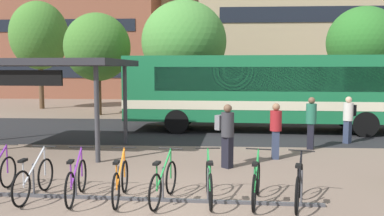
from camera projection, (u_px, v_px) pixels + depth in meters
name	position (u px, v px, depth m)	size (l,w,h in m)	color
ground	(158.00, 212.00, 7.12)	(200.00, 200.00, 0.00)	#7A6656
bus_lane_asphalt	(191.00, 130.00, 16.90)	(80.00, 7.20, 0.01)	#232326
city_bus	(265.00, 90.00, 16.55)	(12.13, 3.15, 3.20)	#196B3D
bike_rack	(141.00, 196.00, 7.77)	(7.20, 0.38, 0.70)	#47474C
parked_bicycle_silver_1	(34.00, 180.00, 7.89)	(0.52, 1.72, 0.99)	black
parked_bicycle_purple_2	(76.00, 181.00, 7.80)	(0.52, 1.72, 0.99)	black
parked_bicycle_orange_3	(121.00, 182.00, 7.74)	(0.52, 1.72, 0.99)	black
parked_bicycle_green_4	(164.00, 183.00, 7.66)	(0.52, 1.70, 0.99)	black
parked_bicycle_green_5	(209.00, 183.00, 7.69)	(0.52, 1.72, 0.99)	black
parked_bicycle_green_6	(256.00, 184.00, 7.61)	(0.52, 1.70, 0.99)	black
parked_bicycle_black_7	(299.00, 186.00, 7.46)	(0.65, 1.67, 0.99)	black
transit_shelter	(34.00, 65.00, 12.37)	(6.11, 3.92, 2.94)	#38383D
commuter_grey_pack_0	(227.00, 131.00, 10.31)	(0.59, 0.59, 1.72)	black
commuter_black_pack_1	(348.00, 116.00, 13.79)	(0.58, 0.59, 1.68)	#2D3851
commuter_olive_pack_2	(311.00, 119.00, 12.78)	(0.46, 0.59, 1.73)	black
commuter_navy_pack_3	(276.00, 127.00, 11.39)	(0.36, 0.54, 1.65)	#2D3851
street_tree_0	(39.00, 36.00, 25.83)	(3.81, 3.81, 7.17)	brown
street_tree_1	(184.00, 42.00, 21.23)	(4.66, 4.66, 6.40)	brown
street_tree_2	(97.00, 47.00, 22.25)	(3.79, 3.79, 5.88)	brown
street_tree_3	(363.00, 42.00, 20.19)	(3.71, 3.71, 5.91)	brown
building_centre_block	(222.00, 42.00, 46.99)	(18.67, 13.75, 12.10)	tan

